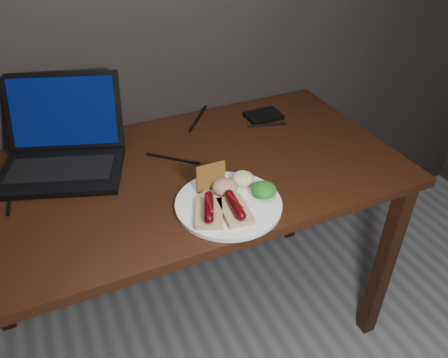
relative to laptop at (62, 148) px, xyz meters
name	(u,v)px	position (x,y,z in m)	size (l,w,h in m)	color
desk	(177,196)	(0.29, -0.19, -0.14)	(1.40, 0.70, 0.75)	#311A0C
laptop	(62,148)	(0.00, 0.00, 0.00)	(0.44, 0.42, 0.25)	black
hard_drive	(264,116)	(0.71, 0.01, -0.05)	(0.13, 0.09, 0.02)	black
desk_cables	(163,146)	(0.31, -0.03, -0.05)	(0.94, 0.40, 0.01)	black
plate	(229,204)	(0.38, -0.40, -0.05)	(0.29, 0.29, 0.01)	white
bread_sausage_left	(209,210)	(0.31, -0.43, -0.03)	(0.11, 0.13, 0.04)	#CFBB79
bread_sausage_center	(235,208)	(0.37, -0.45, -0.03)	(0.08, 0.12, 0.04)	#CFBB79
crispbread	(211,177)	(0.35, -0.33, 0.00)	(0.09, 0.01, 0.09)	#925F28
salad_greens	(264,190)	(0.48, -0.41, -0.02)	(0.07, 0.07, 0.04)	#136015
salsa_mound	(225,187)	(0.38, -0.36, -0.02)	(0.07, 0.07, 0.04)	maroon
coleslaw_mound	(243,178)	(0.45, -0.34, -0.03)	(0.06, 0.06, 0.04)	silver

